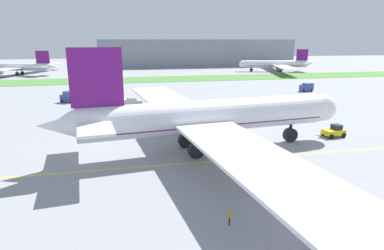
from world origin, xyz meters
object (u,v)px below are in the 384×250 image
(ground_crew_wingwalker_port, at_px, (230,215))
(service_truck_catering_van, at_px, (307,87))
(service_truck_baggage_loader, at_px, (130,104))
(airliner_foreground, at_px, (205,117))
(pushback_tug, at_px, (334,131))
(ground_crew_marshaller_front, at_px, (278,191))
(ground_crew_wingwalker_starboard, at_px, (377,232))
(parked_airliner_far_centre, at_px, (15,67))
(parked_airliner_far_right, at_px, (276,64))
(service_truck_fuel_bowser, at_px, (69,97))

(ground_crew_wingwalker_port, bearing_deg, service_truck_catering_van, 54.93)
(ground_crew_wingwalker_port, distance_m, service_truck_baggage_loader, 59.21)
(airliner_foreground, bearing_deg, ground_crew_wingwalker_port, -98.58)
(pushback_tug, xyz_separation_m, ground_crew_marshaller_front, (-21.97, -21.25, -0.08))
(ground_crew_wingwalker_starboard, bearing_deg, parked_airliner_far_centre, 113.86)
(pushback_tug, height_order, service_truck_catering_van, service_truck_catering_van)
(ground_crew_marshaller_front, distance_m, parked_airliner_far_right, 163.86)
(service_truck_catering_van, bearing_deg, ground_crew_wingwalker_starboard, -117.13)
(ground_crew_marshaller_front, distance_m, service_truck_fuel_bowser, 76.28)
(airliner_foreground, relative_size, ground_crew_wingwalker_starboard, 50.43)
(parked_airliner_far_centre, bearing_deg, service_truck_catering_van, -35.43)
(service_truck_baggage_loader, bearing_deg, service_truck_fuel_bowser, 138.87)
(service_truck_fuel_bowser, height_order, service_truck_catering_van, service_truck_fuel_bowser)
(ground_crew_marshaller_front, bearing_deg, parked_airliner_far_right, 63.93)
(service_truck_baggage_loader, distance_m, parked_airliner_far_centre, 115.39)
(parked_airliner_far_centre, distance_m, parked_airliner_far_right, 140.88)
(parked_airliner_far_right, bearing_deg, pushback_tug, -111.67)
(ground_crew_wingwalker_port, distance_m, ground_crew_wingwalker_starboard, 13.19)
(parked_airliner_far_right, bearing_deg, service_truck_baggage_loader, -133.10)
(service_truck_catering_van, xyz_separation_m, parked_airliner_far_centre, (-116.22, 82.68, 2.65))
(ground_crew_wingwalker_port, height_order, service_truck_baggage_loader, service_truck_baggage_loader)
(service_truck_fuel_bowser, bearing_deg, ground_crew_wingwalker_starboard, -65.30)
(ground_crew_wingwalker_port, distance_m, ground_crew_marshaller_front, 8.14)
(parked_airliner_far_centre, bearing_deg, ground_crew_wingwalker_port, -69.06)
(airliner_foreground, bearing_deg, parked_airliner_far_centre, 115.14)
(pushback_tug, relative_size, ground_crew_wingwalker_starboard, 3.75)
(parked_airliner_far_right, bearing_deg, service_truck_catering_van, -108.39)
(pushback_tug, bearing_deg, ground_crew_wingwalker_starboard, -119.04)
(ground_crew_wingwalker_port, distance_m, service_truck_fuel_bowser, 77.43)
(ground_crew_wingwalker_starboard, xyz_separation_m, parked_airliner_far_centre, (-73.48, 166.11, 3.27))
(service_truck_fuel_bowser, xyz_separation_m, service_truck_catering_van, (79.06, 4.45, -0.12))
(service_truck_baggage_loader, bearing_deg, ground_crew_wingwalker_port, -82.81)
(service_truck_fuel_bowser, xyz_separation_m, parked_airliner_far_centre, (-37.16, 87.13, 2.53))
(ground_crew_wingwalker_port, bearing_deg, service_truck_fuel_bowser, 108.31)
(pushback_tug, xyz_separation_m, ground_crew_wingwalker_starboard, (-17.05, -30.72, -0.10))
(service_truck_baggage_loader, xyz_separation_m, service_truck_fuel_bowser, (-16.91, 14.77, 0.13))
(ground_crew_wingwalker_port, height_order, parked_airliner_far_centre, parked_airliner_far_centre)
(service_truck_fuel_bowser, bearing_deg, airliner_foreground, -61.52)
(service_truck_fuel_bowser, bearing_deg, ground_crew_wingwalker_port, -71.69)
(service_truck_baggage_loader, relative_size, service_truck_catering_van, 1.40)
(ground_crew_marshaller_front, bearing_deg, ground_crew_wingwalker_starboard, -62.57)
(service_truck_catering_van, bearing_deg, parked_airliner_far_centre, 144.57)
(service_truck_baggage_loader, height_order, parked_airliner_far_centre, parked_airliner_far_centre)
(ground_crew_marshaller_front, height_order, ground_crew_wingwalker_starboard, ground_crew_marshaller_front)
(pushback_tug, bearing_deg, ground_crew_wingwalker_port, -139.01)
(ground_crew_marshaller_front, xyz_separation_m, parked_airliner_far_right, (71.99, 147.16, 3.30))
(ground_crew_wingwalker_starboard, distance_m, service_truck_baggage_loader, 67.08)
(ground_crew_wingwalker_starboard, relative_size, service_truck_fuel_bowser, 0.33)
(pushback_tug, xyz_separation_m, service_truck_catering_van, (25.69, 52.71, 0.52))
(service_truck_fuel_bowser, bearing_deg, service_truck_catering_van, 3.22)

